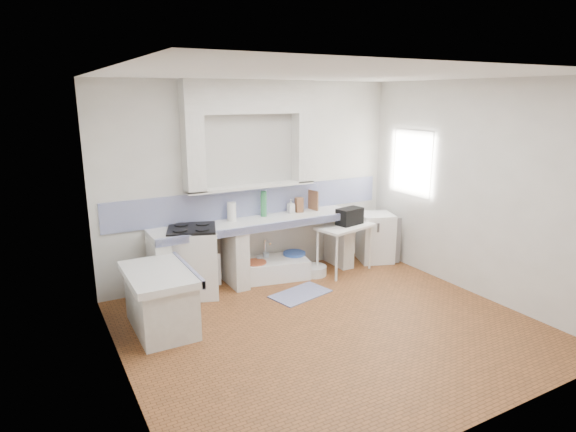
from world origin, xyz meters
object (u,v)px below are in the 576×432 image
sink (271,269)px  fridge (375,237)px  stove (193,262)px  side_table (344,249)px

sink → fridge: (1.81, -0.13, 0.26)m
stove → fridge: (2.98, -0.11, -0.06)m
stove → sink: (1.18, 0.03, -0.32)m
sink → side_table: bearing=-3.8°
sink → fridge: fridge is taller
side_table → fridge: fridge is taller
sink → stove: bearing=-167.0°
stove → sink: stove is taller
stove → sink: bearing=20.9°
stove → sink: size_ratio=0.86×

